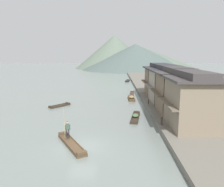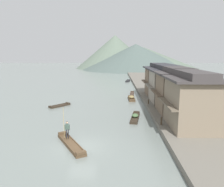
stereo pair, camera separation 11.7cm
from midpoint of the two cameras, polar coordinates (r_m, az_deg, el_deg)
The scene contains 18 objects.
ground_plane at distance 20.59m, azimuth -7.84°, elevation -13.89°, with size 400.00×400.00×0.00m, color gray.
riverbank_right at distance 51.08m, azimuth 16.93°, elevation 0.75°, with size 18.00×110.00×0.58m, color #6B665B.
boat_foreground_poled at distance 20.95m, azimuth -10.73°, elevation -13.07°, with size 3.64×5.24×0.49m.
boatman_person at distance 21.32m, azimuth -11.75°, elevation -8.83°, with size 0.54×0.34×3.04m.
boat_moored_nearest at distance 28.81m, azimuth 6.29°, elevation -6.24°, with size 1.75×5.05×0.67m.
boat_moored_second at distance 45.56m, azimuth 5.43°, elevation -0.16°, with size 1.21×4.90×0.41m.
boat_moored_third at distance 36.29m, azimuth -13.65°, elevation -3.15°, with size 3.12×3.44×0.36m.
boat_moored_far at distance 40.46m, azimuth 5.29°, elevation -1.25°, with size 1.21×3.84×0.83m.
boat_midriver_drifting at distance 67.99m, azimuth 4.26°, elevation 3.35°, with size 1.80×4.09×0.43m.
house_waterfront_nearest at distance 24.61m, azimuth 20.49°, elevation -1.65°, with size 5.64×7.38×6.14m.
house_waterfront_second at distance 30.67m, azimuth 17.08°, elevation 0.84°, with size 6.13×6.27×6.14m.
house_waterfront_tall at distance 37.25m, azimuth 14.48°, elevation 2.57°, with size 6.39×7.15×6.14m.
house_waterfront_narrow at distance 43.21m, azimuth 12.53°, elevation 3.71°, with size 6.21×5.67×6.14m.
mooring_post_dock_near at distance 25.00m, azimuth 13.12°, elevation -7.10°, with size 0.20×0.20×0.91m, color #473828.
mooring_post_dock_mid at distance 34.77m, azimuth 9.73°, elevation -2.17°, with size 0.20×0.20×0.77m, color #473828.
hill_far_west at distance 134.26m, azimuth 0.84°, elevation 11.03°, with size 47.74×47.74×19.94m, color #5B6B5B.
hill_far_centre at distance 123.39m, azimuth 6.32°, elevation 9.68°, with size 59.78×59.78×14.15m, color #4C5B56.
hill_far_east at distance 130.81m, azimuth 8.53°, elevation 9.30°, with size 63.83×63.83×12.47m, color #5B6B5B.
Camera 2 is at (3.23, -18.52, 8.43)m, focal length 34.37 mm.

